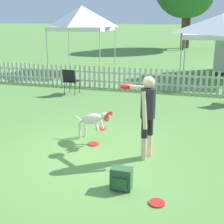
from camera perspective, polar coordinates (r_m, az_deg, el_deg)
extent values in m
plane|color=#5B8C42|center=(6.22, -2.80, -8.41)|extent=(240.00, 240.00, 0.00)
cylinder|color=beige|center=(6.10, 5.83, -6.65)|extent=(0.11, 0.11, 0.46)
cylinder|color=black|center=(5.94, 5.95, -2.99)|extent=(0.12, 0.12, 0.37)
cylinder|color=beige|center=(6.25, 6.84, -6.07)|extent=(0.11, 0.11, 0.46)
cylinder|color=black|center=(6.10, 6.97, -2.48)|extent=(0.12, 0.12, 0.37)
cylinder|color=#26262D|center=(5.88, 6.62, 1.60)|extent=(0.37, 0.37, 0.57)
sphere|color=beige|center=(5.79, 6.75, 5.41)|extent=(0.23, 0.23, 0.23)
cylinder|color=beige|center=(5.71, 5.94, 0.27)|extent=(0.17, 0.21, 0.69)
cylinder|color=beige|center=(6.18, 5.02, 4.53)|extent=(0.64, 0.40, 0.14)
cylinder|color=red|center=(6.41, 2.64, 4.50)|extent=(0.24, 0.24, 0.02)
cylinder|color=red|center=(6.40, 2.64, 4.73)|extent=(0.24, 0.24, 0.02)
cylinder|color=red|center=(6.40, 2.64, 4.96)|extent=(0.24, 0.24, 0.02)
ellipsoid|color=beige|center=(6.90, -3.76, -1.29)|extent=(0.70, 0.49, 0.41)
ellipsoid|color=silver|center=(6.91, -3.76, -1.64)|extent=(0.37, 0.26, 0.19)
sphere|color=beige|center=(6.61, -1.27, -0.88)|extent=(0.18, 0.18, 0.18)
cone|color=beige|center=(6.55, -0.69, -0.79)|extent=(0.18, 0.15, 0.14)
cylinder|color=red|center=(6.55, -0.69, -0.79)|extent=(0.19, 0.26, 0.24)
cone|color=beige|center=(6.65, -1.16, -0.12)|extent=(0.05, 0.05, 0.08)
cone|color=beige|center=(6.57, -1.77, -0.34)|extent=(0.05, 0.05, 0.08)
cylinder|color=silver|center=(7.24, -4.94, -2.92)|extent=(0.06, 0.06, 0.41)
cylinder|color=silver|center=(7.12, -5.92, -3.30)|extent=(0.06, 0.06, 0.41)
cylinder|color=silver|center=(6.84, -2.06, -1.83)|extent=(0.19, 0.12, 0.32)
cylinder|color=silver|center=(6.73, -2.94, -2.17)|extent=(0.19, 0.12, 0.32)
cone|color=beige|center=(7.20, -6.31, -1.01)|extent=(0.29, 0.17, 0.20)
cylinder|color=red|center=(7.76, -1.95, -3.01)|extent=(0.24, 0.24, 0.02)
cylinder|color=red|center=(6.85, -3.41, -5.84)|extent=(0.24, 0.24, 0.02)
cylinder|color=red|center=(4.88, 8.23, -16.12)|extent=(0.24, 0.24, 0.02)
cube|color=#2D5633|center=(5.12, 1.73, -12.03)|extent=(0.34, 0.20, 0.37)
cube|color=#2D5633|center=(5.03, 1.38, -13.04)|extent=(0.24, 0.04, 0.18)
cube|color=beige|center=(11.88, 6.58, 5.15)|extent=(21.37, 0.04, 0.06)
cube|color=beige|center=(11.81, 6.64, 6.82)|extent=(21.37, 0.04, 0.06)
cube|color=beige|center=(14.26, -19.65, 6.95)|extent=(0.09, 0.02, 0.84)
cube|color=beige|center=(14.15, -18.98, 6.94)|extent=(0.09, 0.02, 0.84)
cube|color=beige|center=(14.04, -18.29, 6.93)|extent=(0.09, 0.02, 0.84)
cube|color=beige|center=(13.93, -17.59, 6.92)|extent=(0.09, 0.02, 0.84)
cube|color=beige|center=(13.82, -16.88, 6.91)|extent=(0.09, 0.02, 0.84)
cube|color=beige|center=(13.71, -16.17, 6.89)|extent=(0.09, 0.02, 0.84)
cube|color=beige|center=(13.61, -15.44, 6.88)|extent=(0.09, 0.02, 0.84)
cube|color=beige|center=(13.51, -14.70, 6.86)|extent=(0.09, 0.02, 0.84)
cube|color=beige|center=(13.41, -13.94, 6.85)|extent=(0.09, 0.02, 0.84)
cube|color=beige|center=(13.31, -13.18, 6.83)|extent=(0.09, 0.02, 0.84)
cube|color=beige|center=(13.22, -12.41, 6.81)|extent=(0.09, 0.02, 0.84)
cube|color=beige|center=(13.12, -11.62, 6.79)|extent=(0.09, 0.02, 0.84)
cube|color=beige|center=(13.03, -10.83, 6.77)|extent=(0.09, 0.02, 0.84)
cube|color=beige|center=(12.95, -10.02, 6.74)|extent=(0.09, 0.02, 0.84)
cube|color=beige|center=(12.86, -9.20, 6.71)|extent=(0.09, 0.02, 0.84)
cube|color=beige|center=(12.78, -8.37, 6.69)|extent=(0.09, 0.02, 0.84)
cube|color=beige|center=(12.70, -7.53, 6.66)|extent=(0.09, 0.02, 0.84)
cube|color=beige|center=(12.62, -6.69, 6.62)|extent=(0.09, 0.02, 0.84)
cube|color=beige|center=(12.55, -5.83, 6.59)|extent=(0.09, 0.02, 0.84)
cube|color=beige|center=(12.48, -4.96, 6.56)|extent=(0.09, 0.02, 0.84)
cube|color=beige|center=(12.41, -4.08, 6.52)|extent=(0.09, 0.02, 0.84)
cube|color=beige|center=(12.35, -3.19, 6.48)|extent=(0.09, 0.02, 0.84)
cube|color=beige|center=(12.28, -2.30, 6.44)|extent=(0.09, 0.02, 0.84)
cube|color=beige|center=(12.22, -1.39, 6.39)|extent=(0.09, 0.02, 0.84)
cube|color=beige|center=(12.17, -0.48, 6.35)|extent=(0.09, 0.02, 0.84)
cube|color=beige|center=(12.11, 0.45, 6.30)|extent=(0.09, 0.02, 0.84)
cube|color=beige|center=(12.06, 1.38, 6.25)|extent=(0.09, 0.02, 0.84)
cube|color=beige|center=(12.02, 2.31, 6.20)|extent=(0.09, 0.02, 0.84)
cube|color=beige|center=(11.97, 3.26, 6.15)|extent=(0.09, 0.02, 0.84)
cube|color=beige|center=(11.93, 4.21, 6.09)|extent=(0.09, 0.02, 0.84)
cube|color=beige|center=(11.90, 5.16, 6.04)|extent=(0.09, 0.02, 0.84)
cube|color=beige|center=(11.86, 6.13, 5.98)|extent=(0.09, 0.02, 0.84)
cube|color=beige|center=(11.83, 7.09, 5.91)|extent=(0.09, 0.02, 0.84)
cube|color=beige|center=(11.80, 8.07, 5.85)|extent=(0.09, 0.02, 0.84)
cube|color=beige|center=(11.78, 9.04, 5.79)|extent=(0.09, 0.02, 0.84)
cube|color=beige|center=(11.76, 10.02, 5.72)|extent=(0.09, 0.02, 0.84)
cube|color=beige|center=(11.74, 11.00, 5.65)|extent=(0.09, 0.02, 0.84)
cube|color=beige|center=(11.73, 11.99, 5.58)|extent=(0.09, 0.02, 0.84)
cube|color=beige|center=(11.72, 12.97, 5.51)|extent=(0.09, 0.02, 0.84)
cube|color=beige|center=(11.71, 13.96, 5.43)|extent=(0.09, 0.02, 0.84)
cube|color=beige|center=(11.71, 14.95, 5.35)|extent=(0.09, 0.02, 0.84)
cube|color=beige|center=(11.71, 15.94, 5.28)|extent=(0.09, 0.02, 0.84)
cube|color=beige|center=(11.71, 16.92, 5.20)|extent=(0.09, 0.02, 0.84)
cube|color=beige|center=(11.72, 17.91, 5.12)|extent=(0.09, 0.02, 0.84)
cube|color=beige|center=(11.73, 18.89, 5.03)|extent=(0.09, 0.02, 0.84)
cube|color=beige|center=(11.75, 19.88, 4.95)|extent=(0.09, 0.02, 0.84)
cylinder|color=#333338|center=(11.46, -5.97, 4.64)|extent=(0.02, 0.02, 0.46)
cylinder|color=#333338|center=(11.63, -7.79, 4.76)|extent=(0.02, 0.02, 0.46)
cylinder|color=#333338|center=(11.10, -6.84, 4.21)|extent=(0.02, 0.02, 0.46)
cylinder|color=#333338|center=(11.28, -8.70, 4.34)|extent=(0.02, 0.02, 0.46)
cube|color=black|center=(11.32, -7.37, 5.64)|extent=(0.50, 0.50, 0.03)
cube|color=black|center=(11.09, -7.90, 6.55)|extent=(0.48, 0.12, 0.44)
cylinder|color=silver|center=(15.18, -11.80, 10.77)|extent=(0.04, 0.04, 2.23)
cylinder|color=silver|center=(14.19, -2.23, 10.70)|extent=(0.04, 0.04, 2.23)
cylinder|color=silver|center=(17.52, -7.87, 11.75)|extent=(0.04, 0.04, 2.23)
cylinder|color=silver|center=(16.67, 0.55, 11.65)|extent=(0.04, 0.04, 2.23)
cube|color=white|center=(15.77, -5.45, 14.96)|extent=(2.60, 2.60, 0.20)
pyramid|color=white|center=(15.76, -5.51, 17.07)|extent=(2.60, 2.60, 0.96)
cylinder|color=silver|center=(13.20, 12.43, 9.32)|extent=(0.04, 0.04, 1.98)
cylinder|color=silver|center=(16.32, 13.15, 10.67)|extent=(0.04, 0.04, 1.98)
cube|color=white|center=(14.69, 19.35, 13.02)|extent=(3.15, 3.15, 0.20)
pyramid|color=white|center=(14.67, 19.55, 15.01)|extent=(3.15, 3.15, 0.83)
cylinder|color=#4C3823|center=(29.20, 13.59, 14.80)|extent=(0.51, 0.51, 3.56)
cylinder|color=#4C3823|center=(27.19, 12.88, 14.85)|extent=(0.30, 0.30, 3.69)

